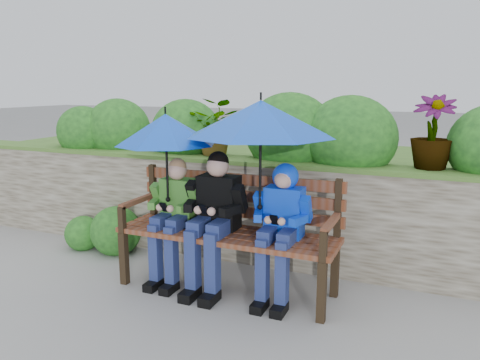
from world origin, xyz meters
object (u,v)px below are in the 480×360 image
at_px(park_bench, 230,224).
at_px(boy_left, 174,212).
at_px(boy_right, 281,219).
at_px(boy_middle, 214,213).
at_px(umbrella_right, 261,118).
at_px(umbrella_left, 166,129).

height_order(park_bench, boy_left, boy_left).
height_order(boy_left, boy_right, boy_right).
bearing_deg(boy_left, boy_middle, -1.24).
bearing_deg(umbrella_right, boy_middle, 178.32).
xyz_separation_m(boy_middle, boy_right, (0.59, 0.02, 0.01)).
relative_size(boy_right, umbrella_left, 1.29).
xyz_separation_m(park_bench, umbrella_left, (-0.55, -0.11, 0.80)).
bearing_deg(umbrella_right, umbrella_left, -179.99).
height_order(boy_left, boy_middle, boy_middle).
xyz_separation_m(park_bench, boy_left, (-0.51, -0.09, 0.07)).
distance_m(boy_left, umbrella_left, 0.73).
relative_size(boy_middle, boy_right, 1.06).
relative_size(boy_middle, umbrella_right, 1.01).
bearing_deg(park_bench, boy_right, -8.82).
bearing_deg(umbrella_right, park_bench, 161.10).
relative_size(boy_left, boy_right, 0.99).
distance_m(park_bench, boy_middle, 0.18).
xyz_separation_m(boy_left, boy_middle, (0.40, -0.01, 0.04)).
xyz_separation_m(boy_left, umbrella_left, (-0.04, -0.02, 0.73)).
height_order(boy_left, umbrella_left, umbrella_left).
bearing_deg(boy_left, umbrella_left, -152.91).
bearing_deg(boy_middle, umbrella_left, -178.38).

